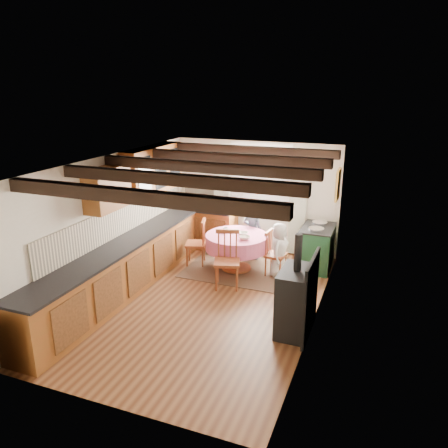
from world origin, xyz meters
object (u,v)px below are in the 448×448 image
at_px(chair_right, 276,253).
at_px(cup, 225,230).
at_px(chair_near, 227,260).
at_px(child_right, 279,250).
at_px(dining_table, 237,252).
at_px(cast_iron_stove, 296,284).
at_px(aga_range, 317,247).
at_px(chair_left, 196,242).
at_px(child_far, 253,231).

height_order(chair_right, cup, chair_right).
distance_m(chair_near, chair_right, 1.09).
distance_m(child_right, cup, 1.14).
bearing_deg(child_right, dining_table, 94.08).
relative_size(chair_near, cast_iron_stove, 0.68).
relative_size(dining_table, chair_near, 1.16).
xyz_separation_m(chair_near, cast_iron_stove, (1.47, -1.05, 0.24)).
relative_size(chair_near, aga_range, 1.11).
height_order(dining_table, chair_near, chair_near).
bearing_deg(chair_right, cup, 94.08).
distance_m(chair_near, chair_left, 1.25).
height_order(chair_left, child_far, child_far).
bearing_deg(aga_range, child_right, -132.11).
distance_m(chair_left, aga_range, 2.43).
relative_size(cast_iron_stove, child_right, 1.44).
xyz_separation_m(chair_near, chair_left, (-0.97, 0.78, -0.05)).
xyz_separation_m(chair_left, child_right, (1.73, 0.03, 0.06)).
xyz_separation_m(child_far, cup, (-0.37, -0.64, 0.18)).
bearing_deg(chair_left, dining_table, 74.37).
relative_size(aga_range, child_right, 0.89).
bearing_deg(cast_iron_stove, aga_range, 92.49).
relative_size(chair_near, child_far, 0.87).
bearing_deg(dining_table, cup, 168.05).
distance_m(chair_left, child_right, 1.73).
distance_m(chair_near, cast_iron_stove, 1.82).
xyz_separation_m(dining_table, cast_iron_stove, (1.56, -1.85, 0.40)).
bearing_deg(chair_left, child_far, 108.97).
bearing_deg(chair_near, cast_iron_stove, -53.51).
distance_m(cast_iron_stove, cup, 2.64).
xyz_separation_m(child_far, child_right, (0.74, -0.68, -0.07)).
height_order(chair_near, aga_range, chair_near).
distance_m(dining_table, child_far, 0.74).
bearing_deg(dining_table, child_right, 0.90).
distance_m(chair_near, aga_range, 2.01).
relative_size(dining_table, child_right, 1.14).
relative_size(chair_left, child_right, 0.89).
height_order(dining_table, cup, cup).
xyz_separation_m(chair_right, cast_iron_stove, (0.78, -1.89, 0.32)).
relative_size(dining_table, child_far, 1.01).
height_order(cast_iron_stove, child_right, cast_iron_stove).
relative_size(chair_left, chair_right, 1.07).
distance_m(aga_range, child_far, 1.36).
bearing_deg(chair_left, cast_iron_stove, 36.31).
height_order(aga_range, cast_iron_stove, cast_iron_stove).
bearing_deg(dining_table, chair_left, -178.81).
height_order(chair_near, chair_right, chair_near).
bearing_deg(aga_range, chair_left, -163.34).
distance_m(dining_table, cast_iron_stove, 2.45).
relative_size(chair_right, aga_range, 0.93).
height_order(dining_table, chair_left, chair_left).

